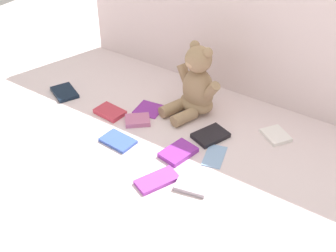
% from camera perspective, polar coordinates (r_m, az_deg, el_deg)
% --- Properties ---
extents(ground_plane, '(3.20, 3.20, 0.00)m').
position_cam_1_polar(ground_plane, '(1.61, 2.55, -1.33)').
color(ground_plane, silver).
extents(backdrop_drape, '(1.47, 0.03, 0.73)m').
position_cam_1_polar(backdrop_drape, '(1.72, 9.89, 14.90)').
color(backdrop_drape, silver).
rests_on(backdrop_drape, ground_plane).
extents(teddy_bear, '(0.23, 0.23, 0.28)m').
position_cam_1_polar(teddy_bear, '(1.69, 3.69, 5.03)').
color(teddy_bear, '#9E7F5B').
rests_on(teddy_bear, ground_plane).
extents(book_case_0, '(0.09, 0.13, 0.01)m').
position_cam_1_polar(book_case_0, '(1.52, 6.06, -3.85)').
color(book_case_0, '#82A8D4').
rests_on(book_case_0, ground_plane).
extents(book_case_1, '(0.12, 0.14, 0.02)m').
position_cam_1_polar(book_case_1, '(1.60, 5.54, -1.23)').
color(book_case_1, black).
rests_on(book_case_1, ground_plane).
extents(book_case_2, '(0.13, 0.09, 0.01)m').
position_cam_1_polar(book_case_2, '(1.58, -6.51, -1.93)').
color(book_case_2, '#3552AD').
rests_on(book_case_2, ground_plane).
extents(book_case_3, '(0.11, 0.11, 0.01)m').
position_cam_1_polar(book_case_3, '(1.74, -2.47, 2.24)').
color(book_case_3, '#812994').
rests_on(book_case_3, ground_plane).
extents(book_case_4, '(0.12, 0.12, 0.02)m').
position_cam_1_polar(book_case_4, '(1.67, -3.98, 0.76)').
color(book_case_4, '#BD638F').
rests_on(book_case_4, ground_plane).
extents(book_case_5, '(0.15, 0.13, 0.01)m').
position_cam_1_polar(book_case_5, '(1.89, -13.29, 4.27)').
color(book_case_5, black).
rests_on(book_case_5, ground_plane).
extents(book_case_6, '(0.13, 0.12, 0.01)m').
position_cam_1_polar(book_case_6, '(1.64, 13.80, -1.18)').
color(book_case_6, white).
rests_on(book_case_6, ground_plane).
extents(book_case_7, '(0.12, 0.11, 0.02)m').
position_cam_1_polar(book_case_7, '(1.41, 3.23, -7.54)').
color(book_case_7, '#9B909D').
rests_on(book_case_7, ground_plane).
extents(book_case_8, '(0.12, 0.15, 0.01)m').
position_cam_1_polar(book_case_8, '(1.42, -1.43, -7.05)').
color(book_case_8, purple).
rests_on(book_case_8, ground_plane).
extents(book_case_9, '(0.12, 0.09, 0.02)m').
position_cam_1_polar(book_case_9, '(1.73, -7.55, 1.81)').
color(book_case_9, '#C03445').
rests_on(book_case_9, ground_plane).
extents(book_case_10, '(0.11, 0.14, 0.02)m').
position_cam_1_polar(book_case_10, '(1.52, 1.34, -3.45)').
color(book_case_10, purple).
rests_on(book_case_10, ground_plane).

